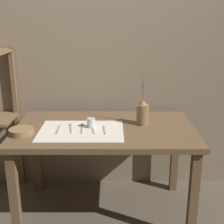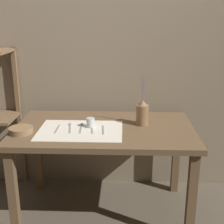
% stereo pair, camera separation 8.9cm
% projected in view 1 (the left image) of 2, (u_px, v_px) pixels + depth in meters
% --- Properties ---
extents(ground_plane, '(12.00, 12.00, 0.00)m').
position_uv_depth(ground_plane, '(105.00, 211.00, 2.55)').
color(ground_plane, brown).
extents(stone_wall_back, '(7.00, 0.06, 2.40)m').
position_uv_depth(stone_wall_back, '(105.00, 55.00, 2.67)').
color(stone_wall_back, gray).
rests_on(stone_wall_back, ground_plane).
extents(wooden_table, '(1.34, 0.79, 0.73)m').
position_uv_depth(wooden_table, '(104.00, 138.00, 2.36)').
color(wooden_table, brown).
rests_on(wooden_table, ground_plane).
extents(linen_cloth, '(0.61, 0.44, 0.00)m').
position_uv_depth(linen_cloth, '(81.00, 131.00, 2.26)').
color(linen_cloth, silver).
rests_on(linen_cloth, wooden_table).
extents(pitcher_with_flowers, '(0.09, 0.09, 0.38)m').
position_uv_depth(pitcher_with_flowers, '(142.00, 113.00, 2.37)').
color(pitcher_with_flowers, olive).
rests_on(pitcher_with_flowers, wooden_table).
extents(wooden_bowl, '(0.17, 0.17, 0.04)m').
position_uv_depth(wooden_bowl, '(21.00, 132.00, 2.19)').
color(wooden_bowl, '#8E6B47').
rests_on(wooden_bowl, wooden_table).
extents(glass_tumbler_near, '(0.06, 0.06, 0.07)m').
position_uv_depth(glass_tumbler_near, '(90.00, 123.00, 2.31)').
color(glass_tumbler_near, silver).
rests_on(glass_tumbler_near, wooden_table).
extents(fork_inner, '(0.01, 0.17, 0.00)m').
position_uv_depth(fork_inner, '(57.00, 130.00, 2.27)').
color(fork_inner, '#939399').
rests_on(fork_inner, wooden_table).
extents(spoon_outer, '(0.04, 0.18, 0.02)m').
position_uv_depth(spoon_outer, '(70.00, 127.00, 2.33)').
color(spoon_outer, '#939399').
rests_on(spoon_outer, wooden_table).
extents(spoon_inner, '(0.03, 0.19, 0.02)m').
position_uv_depth(spoon_inner, '(81.00, 127.00, 2.33)').
color(spoon_inner, '#939399').
rests_on(spoon_inner, wooden_table).
extents(knife_center, '(0.04, 0.17, 0.00)m').
position_uv_depth(knife_center, '(92.00, 130.00, 2.27)').
color(knife_center, '#939399').
rests_on(knife_center, wooden_table).
extents(fork_outer, '(0.03, 0.17, 0.00)m').
position_uv_depth(fork_outer, '(104.00, 130.00, 2.26)').
color(fork_outer, '#939399').
rests_on(fork_outer, wooden_table).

